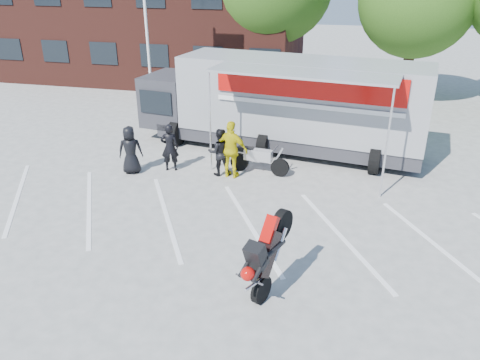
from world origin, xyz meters
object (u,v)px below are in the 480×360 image
at_px(spectator_leather_c, 220,152).
at_px(spectator_hivis, 232,150).
at_px(transporter_truck, 285,150).
at_px(flagpole, 150,0).
at_px(spectator_leather_a, 130,150).
at_px(spectator_leather_b, 170,147).
at_px(stunt_bike_rider, 276,285).
at_px(parked_motorcycle, 259,173).

height_order(spectator_leather_c, spectator_hivis, spectator_hivis).
bearing_deg(transporter_truck, flagpole, 162.21).
bearing_deg(flagpole, transporter_truck, -25.73).
height_order(transporter_truck, spectator_leather_a, transporter_truck).
distance_m(transporter_truck, spectator_leather_c, 3.41).
height_order(spectator_leather_a, spectator_hivis, spectator_hivis).
height_order(flagpole, spectator_leather_c, flagpole).
height_order(transporter_truck, spectator_leather_b, transporter_truck).
height_order(spectator_leather_b, spectator_hivis, spectator_hivis).
bearing_deg(flagpole, spectator_leather_a, -74.38).
relative_size(stunt_bike_rider, spectator_leather_a, 1.24).
bearing_deg(transporter_truck, spectator_leather_b, -132.88).
distance_m(flagpole, stunt_bike_rider, 14.58).
distance_m(transporter_truck, spectator_leather_a, 5.81).
height_order(parked_motorcycle, stunt_bike_rider, stunt_bike_rider).
height_order(stunt_bike_rider, spectator_leather_a, spectator_leather_a).
distance_m(flagpole, spectator_leather_a, 7.97).
relative_size(spectator_leather_a, spectator_leather_c, 1.01).
xyz_separation_m(spectator_leather_a, spectator_hivis, (3.34, 0.46, 0.14)).
bearing_deg(stunt_bike_rider, spectator_leather_c, 137.52).
relative_size(spectator_leather_a, spectator_hivis, 0.85).
relative_size(flagpole, spectator_hivis, 4.21).
xyz_separation_m(spectator_leather_a, spectator_leather_c, (2.91, 0.55, -0.01)).
xyz_separation_m(stunt_bike_rider, spectator_leather_b, (-4.58, 5.42, 0.81)).
bearing_deg(spectator_leather_a, spectator_leather_c, 168.90).
height_order(spectator_leather_b, spectator_leather_c, spectator_leather_b).
distance_m(transporter_truck, parked_motorcycle, 2.45).
bearing_deg(spectator_hivis, parked_motorcycle, -138.65).
relative_size(stunt_bike_rider, spectator_hivis, 1.05).
distance_m(spectator_leather_b, spectator_hivis, 2.17).
bearing_deg(spectator_leather_c, spectator_leather_a, -9.95).
xyz_separation_m(stunt_bike_rider, spectator_hivis, (-2.42, 5.35, 0.95)).
xyz_separation_m(flagpole, transporter_truck, (6.48, -3.12, -5.05)).
height_order(parked_motorcycle, spectator_hivis, spectator_hivis).
relative_size(flagpole, spectator_leather_c, 5.04).
xyz_separation_m(flagpole, spectator_leather_b, (2.99, -5.96, -4.24)).
relative_size(flagpole, stunt_bike_rider, 4.00).
height_order(transporter_truck, spectator_hivis, spectator_hivis).
bearing_deg(spectator_leather_c, spectator_leather_b, -19.80).
bearing_deg(stunt_bike_rider, flagpole, 143.55).
bearing_deg(stunt_bike_rider, spectator_leather_b, 150.13).
xyz_separation_m(parked_motorcycle, spectator_leather_a, (-4.16, -0.97, 0.81)).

